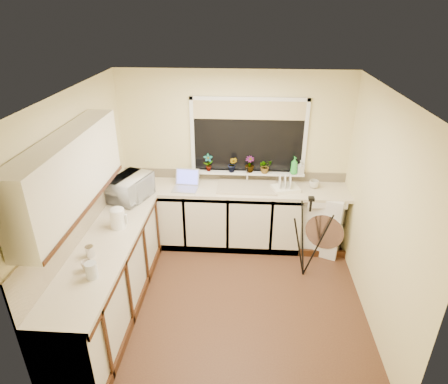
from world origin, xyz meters
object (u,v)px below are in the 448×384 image
(soap_bottle_green, at_px, (294,165))
(soap_bottle_clear, at_px, (300,167))
(washing_machine, at_px, (321,219))
(laptop, at_px, (186,183))
(plant_a, at_px, (208,163))
(dish_rack, at_px, (286,189))
(microwave, at_px, (131,188))
(kettle, at_px, (118,219))
(steel_jar, at_px, (90,251))
(cup_back, at_px, (314,184))
(tripod, at_px, (307,238))
(plant_b, at_px, (233,165))
(cup_left, at_px, (87,266))
(plant_d, at_px, (265,166))
(plant_c, at_px, (250,164))
(glass_jug, at_px, (91,270))

(soap_bottle_green, distance_m, soap_bottle_clear, 0.10)
(washing_machine, height_order, soap_bottle_clear, soap_bottle_clear)
(laptop, bearing_deg, plant_a, 46.66)
(dish_rack, bearing_deg, microwave, 174.32)
(kettle, height_order, microwave, microwave)
(steel_jar, xyz_separation_m, cup_back, (2.49, 1.78, -0.01))
(tripod, height_order, plant_b, plant_b)
(dish_rack, height_order, soap_bottle_clear, soap_bottle_clear)
(cup_left, bearing_deg, dish_rack, 42.86)
(tripod, relative_size, plant_d, 5.66)
(dish_rack, bearing_deg, tripod, -86.05)
(plant_b, height_order, plant_d, plant_b)
(cup_left, bearing_deg, cup_back, 39.40)
(washing_machine, height_order, soap_bottle_green, soap_bottle_green)
(dish_rack, relative_size, tripod, 0.31)
(steel_jar, bearing_deg, tripod, 23.36)
(soap_bottle_green, xyz_separation_m, cup_left, (-2.15, -2.12, -0.23))
(plant_d, bearing_deg, soap_bottle_green, -1.11)
(plant_a, bearing_deg, plant_c, 0.78)
(plant_a, xyz_separation_m, cup_left, (-0.95, -2.14, -0.23))
(kettle, xyz_separation_m, plant_a, (0.90, 1.35, 0.17))
(dish_rack, xyz_separation_m, plant_c, (-0.50, 0.26, 0.24))
(glass_jug, bearing_deg, soap_bottle_clear, 46.10)
(glass_jug, distance_m, soap_bottle_green, 3.04)
(microwave, relative_size, plant_c, 2.46)
(plant_c, relative_size, soap_bottle_clear, 1.20)
(tripod, bearing_deg, steel_jar, -140.00)
(tripod, bearing_deg, laptop, 174.47)
(plant_d, bearing_deg, steel_jar, -133.52)
(microwave, xyz_separation_m, soap_bottle_clear, (2.24, 0.63, 0.09))
(kettle, height_order, cup_left, kettle)
(laptop, relative_size, cup_back, 2.62)
(microwave, height_order, cup_back, microwave)
(dish_rack, height_order, soap_bottle_green, soap_bottle_green)
(microwave, height_order, cup_left, microwave)
(plant_d, bearing_deg, soap_bottle_clear, 0.93)
(plant_b, bearing_deg, tripod, -42.32)
(microwave, bearing_deg, tripod, -77.88)
(microwave, relative_size, plant_b, 2.44)
(plant_b, bearing_deg, cup_back, -6.35)
(laptop, height_order, tripod, laptop)
(plant_a, relative_size, cup_back, 1.84)
(plant_c, bearing_deg, laptop, -163.12)
(plant_d, height_order, soap_bottle_clear, plant_d)
(glass_jug, height_order, cup_back, glass_jug)
(washing_machine, distance_m, plant_a, 1.79)
(steel_jar, distance_m, plant_c, 2.51)
(steel_jar, xyz_separation_m, plant_b, (1.35, 1.90, 0.21))
(washing_machine, height_order, plant_a, plant_a)
(tripod, relative_size, cup_left, 10.85)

